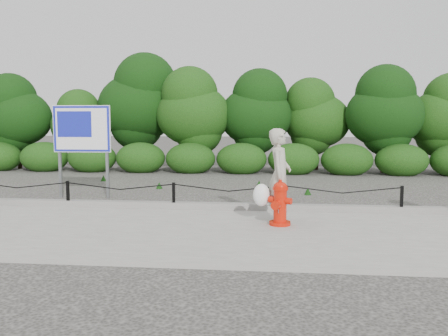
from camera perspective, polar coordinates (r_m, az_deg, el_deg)
ground at (r=10.87m, az=-6.05°, el=-5.29°), size 90.00×90.00×0.00m
sidewalk at (r=8.96m, az=-8.74°, el=-7.51°), size 14.00×4.00×0.08m
curb at (r=10.89m, az=-6.00°, el=-4.47°), size 14.00×0.22×0.14m
chain_barrier at (r=10.79m, az=-6.07°, el=-2.92°), size 10.06×0.06×0.60m
treeline at (r=19.51m, az=-0.23°, el=6.91°), size 20.14×3.62×4.74m
fire_hydrant at (r=9.15m, az=6.74°, el=-4.26°), size 0.54×0.54×0.88m
pedestrian at (r=9.38m, az=6.57°, el=-1.04°), size 0.79×0.74×1.85m
advertising_sign at (r=13.05m, az=-16.73°, el=4.05°), size 1.54×0.16×2.46m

